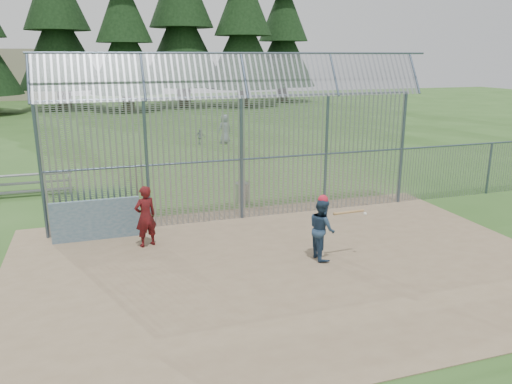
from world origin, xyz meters
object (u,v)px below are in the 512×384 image
object	(u,v)px
batter	(322,229)
bleacher	(31,184)
dugout_wall	(96,220)
onlooker	(146,216)
trash_can	(243,193)

from	to	relation	value
batter	bleacher	size ratio (longest dim) A/B	0.55
batter	bleacher	distance (m)	12.31
dugout_wall	onlooker	size ratio (longest dim) A/B	1.43
onlooker	bleacher	distance (m)	7.95
batter	trash_can	bearing A→B (deg)	6.33
onlooker	bleacher	world-z (taller)	onlooker
batter	trash_can	size ratio (longest dim) A/B	1.99
trash_can	bleacher	distance (m)	8.36
trash_can	bleacher	size ratio (longest dim) A/B	0.27
dugout_wall	onlooker	xyz separation A→B (m)	(1.32, -0.98, 0.28)
dugout_wall	batter	size ratio (longest dim) A/B	1.53
onlooker	bleacher	size ratio (longest dim) A/B	0.58
onlooker	bleacher	bearing A→B (deg)	-83.57
batter	onlooker	world-z (taller)	onlooker
dugout_wall	bleacher	bearing A→B (deg)	111.10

